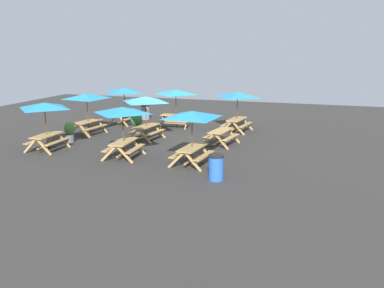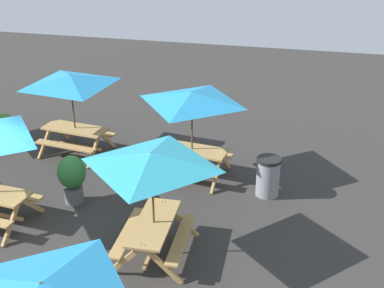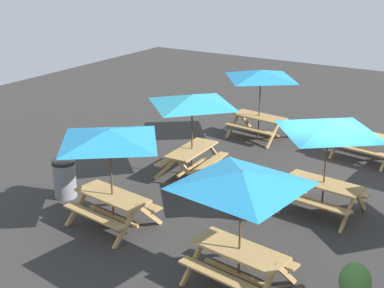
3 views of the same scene
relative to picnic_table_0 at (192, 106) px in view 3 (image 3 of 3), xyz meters
The scene contains 9 objects.
ground_plane 4.16m from the picnic_table_0, ahead, with size 33.56×33.56×0.00m, color #33302D.
picnic_table_0 is the anchor object (origin of this frame).
picnic_table_2 3.44m from the picnic_table_0, 89.23° to the right, with size 2.24×2.24×2.34m.
picnic_table_4 3.85m from the picnic_table_0, ahead, with size 2.20×2.20×2.34m.
picnic_table_5 5.32m from the picnic_table_0, 48.65° to the right, with size 2.80×2.80×2.34m.
picnic_table_6 3.84m from the picnic_table_0, 86.71° to the left, with size 2.24×2.24×2.34m.
picnic_table_8 5.52m from the picnic_table_0, 45.01° to the left, with size 1.98×1.76×0.81m.
trash_bin_gray 3.81m from the picnic_table_0, 123.84° to the right, with size 0.59×0.59×0.98m.
potted_plant_1 3.16m from the picnic_table_0, 31.47° to the right, with size 0.66×0.66×1.20m.
Camera 3 is at (3.64, -11.71, 5.87)m, focal length 50.00 mm.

